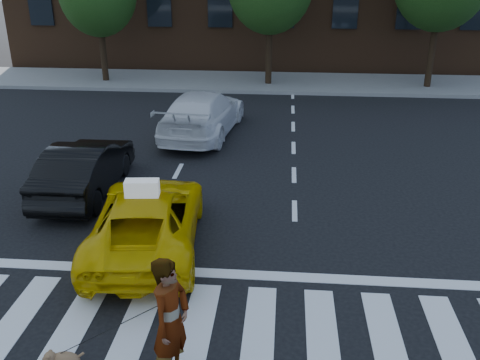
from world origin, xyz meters
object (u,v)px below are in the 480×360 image
object	(u,v)px
white_suv	(203,113)
woman	(171,322)
taxi	(147,219)
black_sedan	(85,168)
dog	(62,359)

from	to	relation	value
white_suv	woman	world-z (taller)	woman
taxi	black_sedan	distance (m)	3.34
taxi	white_suv	world-z (taller)	white_suv
white_suv	woman	bearing A→B (deg)	103.27
white_suv	dog	size ratio (longest dim) A/B	8.26
dog	white_suv	bearing A→B (deg)	77.33
black_sedan	woman	distance (m)	7.02
woman	dog	size ratio (longest dim) A/B	3.23
white_suv	black_sedan	bearing A→B (deg)	72.66
dog	black_sedan	bearing A→B (deg)	95.90
taxi	dog	world-z (taller)	taxi
black_sedan	woman	bearing A→B (deg)	118.91
black_sedan	woman	world-z (taller)	woman
black_sedan	white_suv	distance (m)	5.38
taxi	dog	distance (m)	3.65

